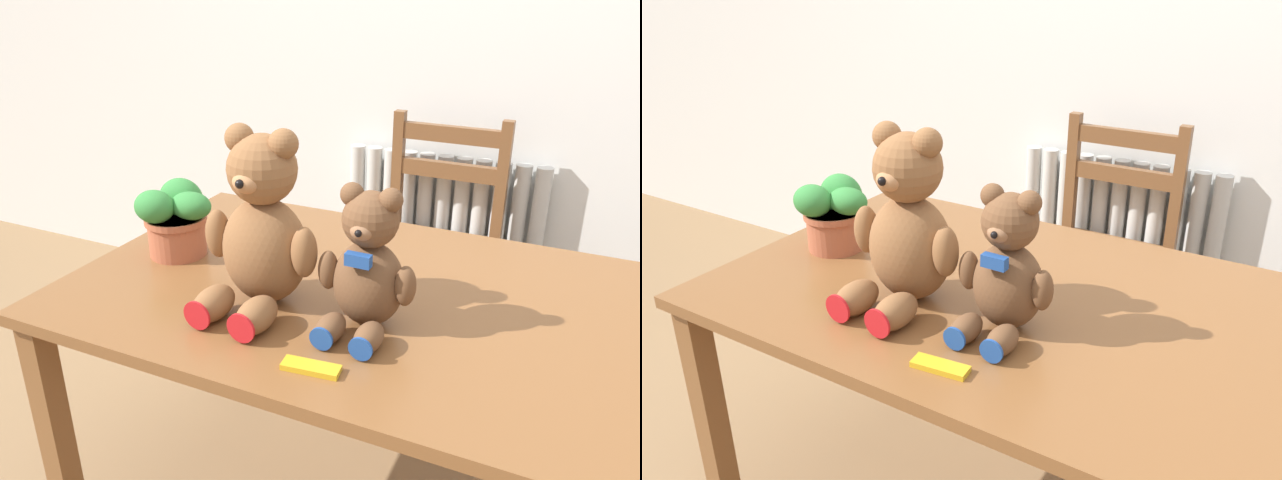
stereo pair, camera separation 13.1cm
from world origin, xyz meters
TOP-DOWN VIEW (x-y plane):
  - wall_back at (0.00, 1.60)m, footprint 8.00×0.04m
  - radiator at (-0.19, 1.53)m, footprint 0.80×0.10m
  - dining_table at (0.00, 0.45)m, footprint 1.60×0.90m
  - wooden_chair_behind at (-0.16, 1.31)m, footprint 0.44×0.42m
  - teddy_bear_left at (-0.29, 0.30)m, footprint 0.28×0.28m
  - teddy_bear_right at (-0.04, 0.31)m, footprint 0.21×0.21m
  - potted_plant at (-0.62, 0.44)m, footprint 0.19×0.19m
  - chocolate_bar at (-0.07, 0.11)m, footprint 0.12×0.05m

SIDE VIEW (x-z plane):
  - radiator at x=-0.19m, z-range -0.03..0.71m
  - wooden_chair_behind at x=-0.16m, z-range 0.00..0.92m
  - dining_table at x=0.00m, z-range 0.27..0.98m
  - chocolate_bar at x=-0.07m, z-range 0.71..0.72m
  - potted_plant at x=-0.62m, z-range 0.71..0.90m
  - teddy_bear_right at x=-0.04m, z-range 0.68..0.99m
  - teddy_bear_left at x=-0.29m, z-range 0.68..1.08m
  - wall_back at x=0.00m, z-range 0.00..2.60m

